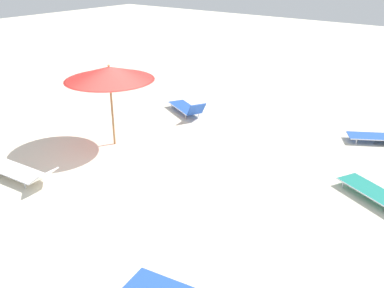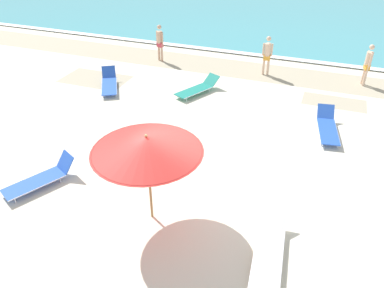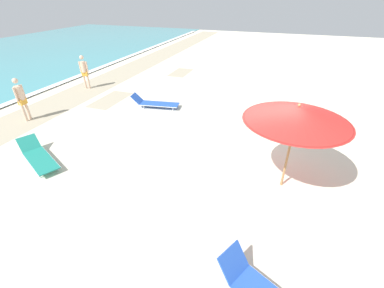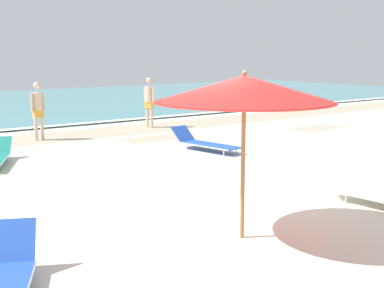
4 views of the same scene
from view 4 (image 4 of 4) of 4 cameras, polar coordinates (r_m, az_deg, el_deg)
name	(u,v)px [view 4 (image 4 of 4)]	position (r m, az deg, el deg)	size (l,w,h in m)	color
ground_plane	(233,214)	(9.19, 4.37, -7.50)	(60.00, 60.00, 0.16)	beige
beach_umbrella	(244,89)	(7.43, 5.59, 5.84)	(2.53, 2.53, 2.40)	#9E7547
sun_lounger_beside_umbrella	(380,195)	(9.82, 19.38, -5.15)	(0.80, 2.36, 0.52)	white
sun_lounger_near_water_left	(205,143)	(14.51, 1.36, 0.15)	(0.94, 2.21, 0.57)	blue
sun_lounger_near_water_right	(0,280)	(6.28, -19.75, -13.51)	(1.41, 2.01, 0.63)	blue
beachgoer_shoreline_child	(149,99)	(18.93, -4.58, 4.78)	(0.27, 0.43, 1.76)	beige
beachgoer_strolling_adult	(38,107)	(16.78, -16.11, 3.78)	(0.45, 0.27, 1.76)	beige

